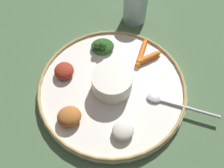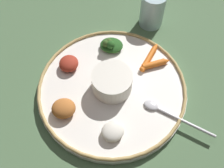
# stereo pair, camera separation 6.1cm
# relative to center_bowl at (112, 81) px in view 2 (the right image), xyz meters

# --- Properties ---
(ground_plane) EXTENTS (2.40, 2.40, 0.00)m
(ground_plane) POSITION_rel_center_bowl_xyz_m (0.00, 0.00, -0.04)
(ground_plane) COLOR #4C6B47
(platter) EXTENTS (0.36, 0.36, 0.02)m
(platter) POSITION_rel_center_bowl_xyz_m (0.00, 0.00, -0.04)
(platter) COLOR white
(platter) RESTS_ON ground_plane
(platter_rim) EXTENTS (0.36, 0.36, 0.01)m
(platter_rim) POSITION_rel_center_bowl_xyz_m (0.00, 0.00, -0.02)
(platter_rim) COLOR tan
(platter_rim) RESTS_ON platter
(center_bowl) EXTENTS (0.10, 0.10, 0.05)m
(center_bowl) POSITION_rel_center_bowl_xyz_m (0.00, 0.00, 0.00)
(center_bowl) COLOR silver
(center_bowl) RESTS_ON platter
(spoon) EXTENTS (0.04, 0.17, 0.01)m
(spoon) POSITION_rel_center_bowl_xyz_m (-0.02, -0.14, -0.02)
(spoon) COLOR silver
(spoon) RESTS_ON platter
(greens_pile) EXTENTS (0.06, 0.07, 0.04)m
(greens_pile) POSITION_rel_center_bowl_xyz_m (0.11, 0.05, -0.01)
(greens_pile) COLOR #23511E
(greens_pile) RESTS_ON platter
(carrot_near_spoon) EXTENTS (0.06, 0.07, 0.02)m
(carrot_near_spoon) POSITION_rel_center_bowl_xyz_m (0.10, -0.08, -0.02)
(carrot_near_spoon) COLOR orange
(carrot_near_spoon) RESTS_ON platter
(carrot_outer) EXTENTS (0.10, 0.02, 0.01)m
(carrot_outer) POSITION_rel_center_bowl_xyz_m (0.12, -0.06, -0.02)
(carrot_outer) COLOR orange
(carrot_outer) RESTS_ON platter
(mound_rice_white) EXTENTS (0.07, 0.07, 0.02)m
(mound_rice_white) POSITION_rel_center_bowl_xyz_m (-0.11, -0.05, -0.01)
(mound_rice_white) COLOR silver
(mound_rice_white) RESTS_ON platter
(mound_chickpea) EXTENTS (0.07, 0.07, 0.03)m
(mound_chickpea) POSITION_rel_center_bowl_xyz_m (-0.10, 0.08, -0.01)
(mound_chickpea) COLOR #B2662D
(mound_chickpea) RESTS_ON platter
(mound_beet) EXTENTS (0.06, 0.06, 0.03)m
(mound_beet) POSITION_rel_center_bowl_xyz_m (0.02, 0.12, -0.01)
(mound_beet) COLOR maroon
(mound_beet) RESTS_ON platter
(drinking_glass) EXTENTS (0.07, 0.07, 0.10)m
(drinking_glass) POSITION_rel_center_bowl_xyz_m (0.26, -0.02, -0.00)
(drinking_glass) COLOR silver
(drinking_glass) RESTS_ON ground_plane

